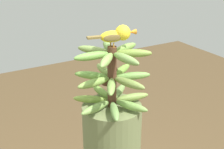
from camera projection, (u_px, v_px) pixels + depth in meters
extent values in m
cylinder|color=#4C2D1E|center=(112.00, 77.00, 1.25)|extent=(0.04, 0.04, 0.26)
ellipsoid|color=#6C934B|center=(115.00, 111.00, 1.21)|extent=(0.15, 0.09, 0.03)
ellipsoid|color=#76A04B|center=(131.00, 106.00, 1.25)|extent=(0.15, 0.10, 0.03)
ellipsoid|color=olive|center=(132.00, 97.00, 1.32)|extent=(0.06, 0.15, 0.03)
ellipsoid|color=#73954A|center=(119.00, 91.00, 1.38)|extent=(0.12, 0.13, 0.03)
ellipsoid|color=#73A13D|center=(101.00, 92.00, 1.37)|extent=(0.15, 0.04, 0.03)
ellipsoid|color=olive|center=(90.00, 99.00, 1.30)|extent=(0.11, 0.14, 0.03)
ellipsoid|color=#779A4B|center=(96.00, 108.00, 1.23)|extent=(0.07, 0.15, 0.03)
ellipsoid|color=#6DA140|center=(91.00, 75.00, 1.28)|extent=(0.13, 0.13, 0.03)
ellipsoid|color=#7A9F45|center=(94.00, 83.00, 1.21)|extent=(0.05, 0.15, 0.03)
ellipsoid|color=#799C48|center=(111.00, 87.00, 1.17)|extent=(0.14, 0.11, 0.03)
ellipsoid|color=olive|center=(129.00, 83.00, 1.20)|extent=(0.15, 0.08, 0.03)
ellipsoid|color=#6B9845|center=(133.00, 76.00, 1.27)|extent=(0.08, 0.15, 0.03)
ellipsoid|color=#74A33C|center=(122.00, 70.00, 1.33)|extent=(0.11, 0.14, 0.03)
ellipsoid|color=#7A9C45|center=(104.00, 70.00, 1.33)|extent=(0.15, 0.05, 0.03)
ellipsoid|color=olive|center=(125.00, 48.00, 1.27)|extent=(0.08, 0.15, 0.03)
ellipsoid|color=#6C9245|center=(108.00, 47.00, 1.29)|extent=(0.15, 0.08, 0.03)
ellipsoid|color=olive|center=(93.00, 50.00, 1.25)|extent=(0.14, 0.11, 0.03)
ellipsoid|color=#6B9F42|center=(92.00, 56.00, 1.18)|extent=(0.05, 0.15, 0.03)
ellipsoid|color=#789B4A|center=(107.00, 60.00, 1.14)|extent=(0.13, 0.13, 0.03)
ellipsoid|color=#74984C|center=(126.00, 59.00, 1.15)|extent=(0.15, 0.05, 0.03)
ellipsoid|color=olive|center=(133.00, 53.00, 1.21)|extent=(0.10, 0.14, 0.03)
cone|color=brown|center=(116.00, 73.00, 1.30)|extent=(0.04, 0.04, 0.06)
cone|color=brown|center=(106.00, 78.00, 1.30)|extent=(0.04, 0.04, 0.06)
cylinder|color=#C68933|center=(113.00, 45.00, 1.19)|extent=(0.01, 0.01, 0.02)
cylinder|color=#C68933|center=(111.00, 44.00, 1.21)|extent=(0.01, 0.01, 0.02)
ellipsoid|color=yellow|center=(112.00, 36.00, 1.19)|extent=(0.06, 0.10, 0.05)
ellipsoid|color=brown|center=(113.00, 38.00, 1.17)|extent=(0.02, 0.07, 0.03)
ellipsoid|color=brown|center=(109.00, 35.00, 1.20)|extent=(0.02, 0.07, 0.03)
cube|color=brown|center=(94.00, 37.00, 1.17)|extent=(0.03, 0.06, 0.01)
sphere|color=yellow|center=(123.00, 33.00, 1.20)|extent=(0.06, 0.06, 0.06)
sphere|color=black|center=(123.00, 30.00, 1.22)|extent=(0.01, 0.01, 0.01)
cone|color=orange|center=(132.00, 32.00, 1.21)|extent=(0.03, 0.04, 0.02)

